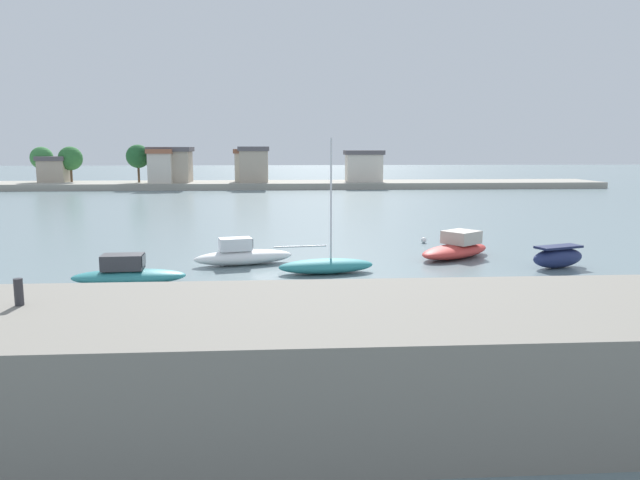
{
  "coord_description": "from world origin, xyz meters",
  "views": [
    {
      "loc": [
        -3.04,
        -23.68,
        6.5
      ],
      "look_at": [
        -0.64,
        11.08,
        1.14
      ],
      "focal_mm": 33.93,
      "sensor_mm": 36.0,
      "label": 1
    }
  ],
  "objects_px": {
    "moored_boat_2": "(326,265)",
    "mooring_buoy_1": "(424,240)",
    "moored_boat_3": "(456,248)",
    "mooring_buoy_0": "(476,283)",
    "mooring_bollard": "(19,292)",
    "moored_boat_4": "(558,257)",
    "moored_boat_0": "(128,274)",
    "moored_boat_1": "(243,255)"
  },
  "relations": [
    {
      "from": "moored_boat_3",
      "to": "mooring_buoy_1",
      "type": "xyz_separation_m",
      "value": [
        -0.62,
        5.53,
        -0.36
      ]
    },
    {
      "from": "mooring_bollard",
      "to": "mooring_buoy_1",
      "type": "distance_m",
      "value": 30.58
    },
    {
      "from": "mooring_buoy_0",
      "to": "mooring_buoy_1",
      "type": "bearing_deg",
      "value": 87.0
    },
    {
      "from": "moored_boat_2",
      "to": "mooring_buoy_1",
      "type": "xyz_separation_m",
      "value": [
        7.48,
        9.56,
        -0.22
      ]
    },
    {
      "from": "moored_boat_3",
      "to": "mooring_buoy_0",
      "type": "xyz_separation_m",
      "value": [
        -1.31,
        -7.66,
        -0.39
      ]
    },
    {
      "from": "moored_boat_4",
      "to": "mooring_buoy_1",
      "type": "distance_m",
      "value": 10.38
    },
    {
      "from": "mooring_bollard",
      "to": "moored_boat_4",
      "type": "distance_m",
      "value": 27.34
    },
    {
      "from": "mooring_bollard",
      "to": "moored_boat_3",
      "type": "height_order",
      "value": "mooring_bollard"
    },
    {
      "from": "moored_boat_0",
      "to": "moored_boat_4",
      "type": "height_order",
      "value": "moored_boat_0"
    },
    {
      "from": "mooring_buoy_0",
      "to": "moored_boat_1",
      "type": "bearing_deg",
      "value": 150.9
    },
    {
      "from": "moored_boat_2",
      "to": "mooring_buoy_1",
      "type": "bearing_deg",
      "value": 45.06
    },
    {
      "from": "moored_boat_0",
      "to": "mooring_buoy_0",
      "type": "bearing_deg",
      "value": -9.41
    },
    {
      "from": "moored_boat_2",
      "to": "moored_boat_0",
      "type": "bearing_deg",
      "value": -175.93
    },
    {
      "from": "moored_boat_0",
      "to": "moored_boat_1",
      "type": "relative_size",
      "value": 0.95
    },
    {
      "from": "moored_boat_1",
      "to": "moored_boat_4",
      "type": "xyz_separation_m",
      "value": [
        17.19,
        -2.03,
        0.05
      ]
    },
    {
      "from": "moored_boat_0",
      "to": "mooring_buoy_1",
      "type": "distance_m",
      "value": 20.62
    },
    {
      "from": "mooring_bollard",
      "to": "moored_boat_4",
      "type": "bearing_deg",
      "value": 38.25
    },
    {
      "from": "moored_boat_0",
      "to": "moored_boat_4",
      "type": "relative_size",
      "value": 1.56
    },
    {
      "from": "mooring_bollard",
      "to": "mooring_buoy_0",
      "type": "relative_size",
      "value": 1.89
    },
    {
      "from": "moored_boat_3",
      "to": "moored_boat_4",
      "type": "relative_size",
      "value": 1.64
    },
    {
      "from": "moored_boat_1",
      "to": "moored_boat_2",
      "type": "xyz_separation_m",
      "value": [
        4.48,
        -2.63,
        -0.11
      ]
    },
    {
      "from": "moored_boat_2",
      "to": "mooring_bollard",
      "type": "bearing_deg",
      "value": -124.96
    },
    {
      "from": "mooring_bollard",
      "to": "moored_boat_4",
      "type": "relative_size",
      "value": 0.19
    },
    {
      "from": "moored_boat_0",
      "to": "mooring_buoy_1",
      "type": "height_order",
      "value": "moored_boat_0"
    },
    {
      "from": "mooring_bollard",
      "to": "moored_boat_4",
      "type": "height_order",
      "value": "mooring_bollard"
    },
    {
      "from": "moored_boat_3",
      "to": "mooring_buoy_0",
      "type": "height_order",
      "value": "moored_boat_3"
    },
    {
      "from": "moored_boat_2",
      "to": "mooring_buoy_1",
      "type": "height_order",
      "value": "moored_boat_2"
    },
    {
      "from": "moored_boat_2",
      "to": "moored_boat_4",
      "type": "relative_size",
      "value": 2.0
    },
    {
      "from": "mooring_buoy_1",
      "to": "mooring_bollard",
      "type": "bearing_deg",
      "value": -122.01
    },
    {
      "from": "mooring_buoy_0",
      "to": "moored_boat_0",
      "type": "bearing_deg",
      "value": 173.91
    },
    {
      "from": "moored_boat_4",
      "to": "mooring_buoy_0",
      "type": "height_order",
      "value": "moored_boat_4"
    },
    {
      "from": "mooring_buoy_0",
      "to": "mooring_bollard",
      "type": "bearing_deg",
      "value": -140.75
    },
    {
      "from": "moored_boat_0",
      "to": "moored_boat_4",
      "type": "bearing_deg",
      "value": 2.99
    },
    {
      "from": "moored_boat_2",
      "to": "mooring_buoy_0",
      "type": "xyz_separation_m",
      "value": [
        6.79,
        -3.63,
        -0.25
      ]
    },
    {
      "from": "moored_boat_0",
      "to": "moored_boat_1",
      "type": "distance_m",
      "value": 6.89
    },
    {
      "from": "mooring_buoy_1",
      "to": "mooring_buoy_0",
      "type": "bearing_deg",
      "value": -93.0
    },
    {
      "from": "mooring_buoy_1",
      "to": "moored_boat_1",
      "type": "bearing_deg",
      "value": -149.92
    },
    {
      "from": "moored_boat_1",
      "to": "mooring_buoy_1",
      "type": "distance_m",
      "value": 13.82
    },
    {
      "from": "moored_boat_1",
      "to": "mooring_buoy_0",
      "type": "xyz_separation_m",
      "value": [
        11.26,
        -6.27,
        -0.36
      ]
    },
    {
      "from": "moored_boat_1",
      "to": "moored_boat_2",
      "type": "distance_m",
      "value": 5.19
    },
    {
      "from": "moored_boat_0",
      "to": "moored_boat_1",
      "type": "bearing_deg",
      "value": 37.59
    },
    {
      "from": "moored_boat_1",
      "to": "moored_boat_3",
      "type": "bearing_deg",
      "value": -7.77
    }
  ]
}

